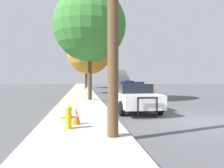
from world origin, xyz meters
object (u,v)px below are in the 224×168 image
Objects in this scene: tree_sidewalk_mid at (89,53)px; utility_pole at (113,7)px; car_background_oncoming at (128,84)px; fire_hydrant at (68,116)px; box_truck at (119,78)px; tree_sidewalk_far at (86,54)px; traffic_light at (95,67)px; police_car at (133,96)px; traffic_cone at (76,116)px; tree_sidewalk_near at (90,25)px.

utility_pole is at bearing -89.84° from tree_sidewalk_mid.
car_background_oncoming is 13.44m from tree_sidewalk_mid.
fire_hydrant is 0.11× the size of tree_sidewalk_mid.
tree_sidewalk_far is (-6.58, -4.08, 4.26)m from box_truck.
traffic_light is at bearing 84.54° from fire_hydrant.
traffic_light is at bearing 59.86° from box_truck.
police_car is 0.73× the size of utility_pole.
tree_sidewalk_mid is (0.03, -14.33, -1.34)m from tree_sidewalk_far.
traffic_light reaches higher than fire_hydrant.
car_background_oncoming reaches higher than traffic_cone.
box_truck reaches higher than fire_hydrant.
fire_hydrant is 18.20m from tree_sidewalk_mid.
tree_sidewalk_near is at bearing -90.45° from tree_sidewalk_far.
tree_sidewalk_far is at bearing 28.40° from box_truck.
tree_sidewalk_mid reaches higher than traffic_cone.
box_truck is at bearing 31.80° from tree_sidewalk_far.
fire_hydrant is 0.09× the size of tree_sidewalk_near.
tree_sidewalk_near is (-0.18, -22.50, -0.19)m from tree_sidewalk_far.
tree_sidewalk_near is (-2.20, 5.01, 5.00)m from police_car.
tree_sidewalk_mid is at bearing 88.52° from tree_sidewalk_near.
car_background_oncoming is at bearing 69.49° from tree_sidewalk_near.
box_truck is (4.56, 31.58, 0.94)m from police_car.
utility_pole is at bearing 71.23° from police_car.
fire_hydrant is (-3.26, -4.51, -0.27)m from police_car.
box_truck is 0.90× the size of tree_sidewalk_far.
traffic_light is (1.11, 26.56, -0.42)m from utility_pole.
box_truck is (-0.35, 7.57, 1.01)m from car_background_oncoming.
tree_sidewalk_mid is at bearing -98.53° from traffic_light.
traffic_cone is at bearing -95.05° from traffic_light.
utility_pole is 0.85× the size of tree_sidewalk_near.
traffic_cone is (-7.93, -27.85, -0.31)m from car_background_oncoming.
fire_hydrant is at bearing 54.24° from police_car.
box_truck is 36.24m from traffic_cone.
fire_hydrant is 1.31× the size of traffic_cone.
fire_hydrant is 10.93m from tree_sidewalk_near.
traffic_light reaches higher than police_car.
box_truck is at bearing 80.11° from utility_pole.
tree_sidewalk_near is at bearing 91.41° from utility_pole.
tree_sidewalk_mid is (-1.16, -7.71, 1.27)m from traffic_light.
tree_sidewalk_far reaches higher than traffic_light.
police_car is at bearing 51.79° from traffic_cone.
tree_sidewalk_far is (-1.19, 6.62, 2.60)m from traffic_light.
fire_hydrant is 0.16× the size of traffic_light.
traffic_cone is (-0.82, -8.84, -5.38)m from tree_sidewalk_near.
tree_sidewalk_far is 22.50m from tree_sidewalk_near.
box_truck is 8.84m from tree_sidewalk_far.
traffic_cone is at bearing 74.53° from box_truck.
utility_pole is 0.89× the size of box_truck.
utility_pole is at bearing 76.71° from box_truck.
utility_pole reaches higher than box_truck.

